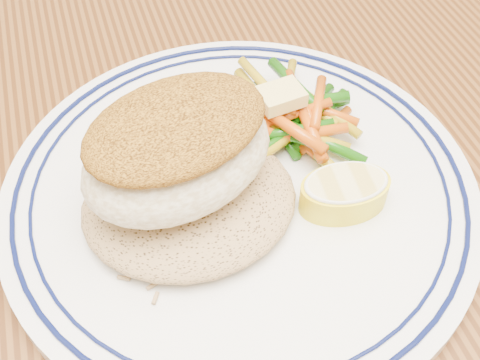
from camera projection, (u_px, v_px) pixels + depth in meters
name	position (u px, v px, depth m)	size (l,w,h in m)	color
dining_table	(297.00, 320.00, 0.43)	(1.50, 0.90, 0.75)	#46240E
plate	(240.00, 191.00, 0.37)	(0.29, 0.29, 0.02)	white
rice_pilaf	(189.00, 198.00, 0.35)	(0.13, 0.11, 0.02)	#A48152
fish_fillet	(177.00, 149.00, 0.32)	(0.13, 0.11, 0.06)	#F2E9C8
vegetable_pile	(292.00, 118.00, 0.39)	(0.10, 0.11, 0.03)	#16540A
butter_pat	(281.00, 96.00, 0.37)	(0.03, 0.02, 0.01)	#FBE37B
lemon_wedge	(344.00, 191.00, 0.35)	(0.06, 0.05, 0.02)	yellow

